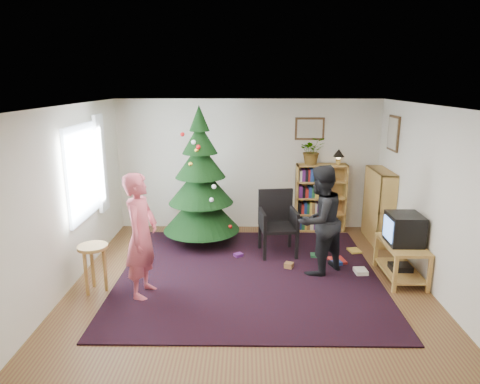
{
  "coord_description": "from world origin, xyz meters",
  "views": [
    {
      "loc": [
        -0.05,
        -5.59,
        2.8
      ],
      "look_at": [
        -0.14,
        1.0,
        1.1
      ],
      "focal_mm": 32.0,
      "sensor_mm": 36.0,
      "label": 1
    }
  ],
  "objects_px": {
    "person_standing": "(141,236)",
    "crt_tv": "(404,229)",
    "armchair": "(278,219)",
    "stool": "(93,256)",
    "christmas_tree": "(201,188)",
    "person_by_chair": "(319,220)",
    "tv_stand": "(401,257)",
    "potted_plant": "(312,151)",
    "bookshelf_right": "(379,205)",
    "bookshelf_back": "(320,197)",
    "table_lamp": "(339,154)",
    "picture_back": "(310,129)",
    "picture_right": "(394,133)"
  },
  "relations": [
    {
      "from": "bookshelf_right",
      "to": "potted_plant",
      "type": "xyz_separation_m",
      "value": [
        -1.15,
        0.54,
        0.89
      ]
    },
    {
      "from": "picture_back",
      "to": "table_lamp",
      "type": "xyz_separation_m",
      "value": [
        0.54,
        -0.14,
        -0.46
      ]
    },
    {
      "from": "bookshelf_right",
      "to": "armchair",
      "type": "relative_size",
      "value": 1.22
    },
    {
      "from": "bookshelf_right",
      "to": "crt_tv",
      "type": "relative_size",
      "value": 2.61
    },
    {
      "from": "christmas_tree",
      "to": "person_by_chair",
      "type": "relative_size",
      "value": 1.47
    },
    {
      "from": "christmas_tree",
      "to": "bookshelf_back",
      "type": "distance_m",
      "value": 2.37
    },
    {
      "from": "bookshelf_back",
      "to": "potted_plant",
      "type": "height_order",
      "value": "potted_plant"
    },
    {
      "from": "bookshelf_back",
      "to": "armchair",
      "type": "xyz_separation_m",
      "value": [
        -0.9,
        -1.13,
        -0.09
      ]
    },
    {
      "from": "person_standing",
      "to": "table_lamp",
      "type": "relative_size",
      "value": 5.86
    },
    {
      "from": "picture_back",
      "to": "potted_plant",
      "type": "bearing_deg",
      "value": -73.52
    },
    {
      "from": "armchair",
      "to": "stool",
      "type": "distance_m",
      "value": 2.97
    },
    {
      "from": "person_standing",
      "to": "person_by_chair",
      "type": "bearing_deg",
      "value": -64.24
    },
    {
      "from": "tv_stand",
      "to": "armchair",
      "type": "bearing_deg",
      "value": 150.17
    },
    {
      "from": "bookshelf_right",
      "to": "stool",
      "type": "xyz_separation_m",
      "value": [
        -4.45,
        -2.02,
        -0.15
      ]
    },
    {
      "from": "christmas_tree",
      "to": "person_by_chair",
      "type": "bearing_deg",
      "value": -32.42
    },
    {
      "from": "person_by_chair",
      "to": "potted_plant",
      "type": "height_order",
      "value": "potted_plant"
    },
    {
      "from": "bookshelf_right",
      "to": "person_standing",
      "type": "relative_size",
      "value": 0.77
    },
    {
      "from": "person_by_chair",
      "to": "potted_plant",
      "type": "distance_m",
      "value": 2.07
    },
    {
      "from": "bookshelf_back",
      "to": "person_standing",
      "type": "xyz_separation_m",
      "value": [
        -2.81,
        -2.66,
        0.18
      ]
    },
    {
      "from": "armchair",
      "to": "stool",
      "type": "xyz_separation_m",
      "value": [
        -2.6,
        -1.44,
        -0.06
      ]
    },
    {
      "from": "bookshelf_back",
      "to": "table_lamp",
      "type": "height_order",
      "value": "table_lamp"
    },
    {
      "from": "bookshelf_back",
      "to": "crt_tv",
      "type": "distance_m",
      "value": 2.28
    },
    {
      "from": "armchair",
      "to": "person_by_chair",
      "type": "distance_m",
      "value": 1.01
    },
    {
      "from": "christmas_tree",
      "to": "person_standing",
      "type": "xyz_separation_m",
      "value": [
        -0.59,
        -1.91,
        -0.17
      ]
    },
    {
      "from": "christmas_tree",
      "to": "bookshelf_right",
      "type": "distance_m",
      "value": 3.19
    },
    {
      "from": "christmas_tree",
      "to": "potted_plant",
      "type": "distance_m",
      "value": 2.22
    },
    {
      "from": "tv_stand",
      "to": "person_standing",
      "type": "height_order",
      "value": "person_standing"
    },
    {
      "from": "armchair",
      "to": "person_by_chair",
      "type": "bearing_deg",
      "value": -62.36
    },
    {
      "from": "crt_tv",
      "to": "armchair",
      "type": "distance_m",
      "value": 2.0
    },
    {
      "from": "bookshelf_right",
      "to": "table_lamp",
      "type": "xyz_separation_m",
      "value": [
        -0.65,
        0.54,
        0.83
      ]
    },
    {
      "from": "bookshelf_right",
      "to": "armchair",
      "type": "distance_m",
      "value": 1.95
    },
    {
      "from": "person_standing",
      "to": "potted_plant",
      "type": "relative_size",
      "value": 3.29
    },
    {
      "from": "tv_stand",
      "to": "potted_plant",
      "type": "relative_size",
      "value": 1.83
    },
    {
      "from": "person_standing",
      "to": "person_by_chair",
      "type": "xyz_separation_m",
      "value": [
        2.46,
        0.73,
        -0.02
      ]
    },
    {
      "from": "person_standing",
      "to": "crt_tv",
      "type": "bearing_deg",
      "value": -72.32
    },
    {
      "from": "bookshelf_back",
      "to": "person_standing",
      "type": "relative_size",
      "value": 0.77
    },
    {
      "from": "crt_tv",
      "to": "picture_back",
      "type": "bearing_deg",
      "value": 115.27
    },
    {
      "from": "picture_back",
      "to": "stool",
      "type": "height_order",
      "value": "picture_back"
    },
    {
      "from": "picture_right",
      "to": "table_lamp",
      "type": "bearing_deg",
      "value": 143.07
    },
    {
      "from": "tv_stand",
      "to": "potted_plant",
      "type": "bearing_deg",
      "value": 115.85
    },
    {
      "from": "tv_stand",
      "to": "table_lamp",
      "type": "bearing_deg",
      "value": 104.0
    },
    {
      "from": "picture_right",
      "to": "potted_plant",
      "type": "relative_size",
      "value": 1.17
    },
    {
      "from": "picture_right",
      "to": "table_lamp",
      "type": "relative_size",
      "value": 2.08
    },
    {
      "from": "bookshelf_right",
      "to": "person_standing",
      "type": "height_order",
      "value": "person_standing"
    },
    {
      "from": "armchair",
      "to": "christmas_tree",
      "type": "bearing_deg",
      "value": 156.89
    },
    {
      "from": "bookshelf_right",
      "to": "crt_tv",
      "type": "bearing_deg",
      "value": 175.56
    },
    {
      "from": "picture_right",
      "to": "armchair",
      "type": "distance_m",
      "value": 2.48
    },
    {
      "from": "tv_stand",
      "to": "crt_tv",
      "type": "relative_size",
      "value": 1.89
    },
    {
      "from": "picture_right",
      "to": "person_by_chair",
      "type": "relative_size",
      "value": 0.36
    },
    {
      "from": "stool",
      "to": "crt_tv",
      "type": "bearing_deg",
      "value": 5.85
    }
  ]
}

